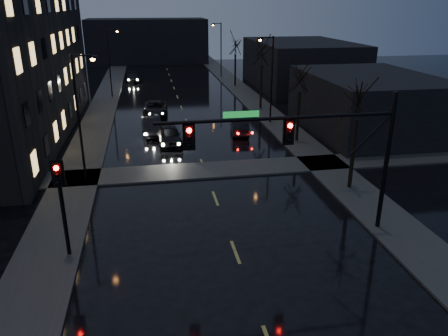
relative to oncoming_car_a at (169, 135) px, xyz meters
name	(u,v)px	position (x,y,z in m)	size (l,w,h in m)	color
sidewalk_left	(99,117)	(-6.47, 9.90, -0.71)	(3.00, 140.00, 0.12)	#2D2D2B
sidewalk_right	(264,110)	(10.53, 9.90, -0.71)	(3.00, 140.00, 0.12)	#2D2D2B
sidewalk_cross	(205,170)	(2.03, -6.60, -0.71)	(40.00, 3.00, 0.12)	#2D2D2B
commercial_right_near	(368,103)	(17.53, 0.90, 1.73)	(10.00, 14.00, 5.00)	black
commercial_right_far	(301,64)	(19.03, 22.90, 2.23)	(12.00, 18.00, 6.00)	black
far_block	(147,41)	(-0.97, 52.90, 3.23)	(22.00, 10.00, 8.00)	black
signal_mast	(314,141)	(5.88, -16.10, 4.10)	(11.11, 0.41, 7.00)	black
signal_pole_left	(61,195)	(-5.47, -16.11, 2.25)	(0.35, 0.41, 4.53)	black
tree_near	(360,88)	(10.43, -11.10, 5.45)	(3.52, 3.52, 8.08)	black
tree_mid_a	(301,70)	(10.43, -1.10, 5.06)	(3.30, 3.30, 7.58)	black
tree_mid_b	(262,46)	(10.43, 10.90, 5.84)	(3.74, 3.74, 8.59)	black
tree_far	(235,41)	(10.43, 24.90, 5.29)	(3.43, 3.43, 7.88)	black
streetlight_l_near	(81,109)	(-5.55, -7.10, 4.01)	(1.53, 0.28, 8.00)	black
streetlight_l_far	(111,57)	(-5.55, 19.90, 4.01)	(1.53, 0.28, 8.00)	black
streetlight_r_mid	(270,73)	(9.62, 4.90, 4.01)	(1.53, 0.28, 8.00)	black
streetlight_r_far	(220,45)	(9.62, 32.90, 4.01)	(1.53, 0.28, 8.00)	black
oncoming_car_a	(169,135)	(0.00, 0.00, 0.00)	(1.81, 4.50, 1.53)	black
oncoming_car_b	(152,126)	(-1.30, 3.12, -0.05)	(1.52, 4.35, 1.43)	black
oncoming_car_c	(155,108)	(-0.83, 9.96, -0.05)	(2.36, 5.13, 1.43)	black
oncoming_car_d	(133,77)	(-3.44, 30.87, -0.10)	(1.87, 4.59, 1.33)	black
lead_car	(240,127)	(6.21, 1.84, -0.10)	(1.42, 4.07, 1.34)	black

